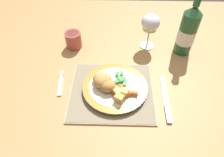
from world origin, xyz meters
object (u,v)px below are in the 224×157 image
(bottle, at_px, (188,31))
(drinking_cup, at_px, (73,39))
(dinner_plate, at_px, (115,87))
(wine_glass, at_px, (150,24))
(fork, at_px, (61,85))
(table_knife, at_px, (166,102))
(dining_table, at_px, (110,72))

(bottle, relative_size, drinking_cup, 3.91)
(dinner_plate, xyz_separation_m, wine_glass, (0.14, 0.27, 0.10))
(dinner_plate, height_order, bottle, bottle)
(fork, bearing_deg, bottle, 23.20)
(dinner_plate, distance_m, fork, 0.21)
(table_knife, bearing_deg, dining_table, 133.81)
(dinner_plate, xyz_separation_m, bottle, (0.29, 0.23, 0.09))
(fork, bearing_deg, dinner_plate, -5.41)
(bottle, distance_m, drinking_cup, 0.49)
(table_knife, bearing_deg, drinking_cup, 140.54)
(dining_table, xyz_separation_m, table_knife, (0.21, -0.22, 0.08))
(table_knife, relative_size, bottle, 0.73)
(fork, xyz_separation_m, table_knife, (0.39, -0.07, 0.00))
(fork, relative_size, drinking_cup, 1.77)
(dining_table, height_order, drinking_cup, drinking_cup)
(dining_table, distance_m, bottle, 0.37)
(wine_glass, distance_m, drinking_cup, 0.34)
(dining_table, distance_m, fork, 0.25)
(fork, xyz_separation_m, wine_glass, (0.35, 0.25, 0.11))
(table_knife, relative_size, drinking_cup, 2.85)
(dinner_plate, bearing_deg, wine_glass, 61.86)
(dining_table, relative_size, dinner_plate, 6.06)
(fork, bearing_deg, wine_glass, 35.21)
(wine_glass, xyz_separation_m, drinking_cup, (-0.33, -0.01, -0.08))
(table_knife, height_order, bottle, bottle)
(bottle, bearing_deg, dinner_plate, -141.37)
(fork, height_order, drinking_cup, drinking_cup)
(fork, distance_m, drinking_cup, 0.24)
(table_knife, xyz_separation_m, bottle, (0.11, 0.29, 0.10))
(dining_table, height_order, dinner_plate, dinner_plate)
(wine_glass, bearing_deg, fork, -144.79)
(wine_glass, height_order, drinking_cup, wine_glass)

